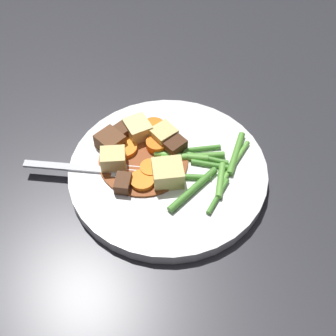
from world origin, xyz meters
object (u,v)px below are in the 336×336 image
fork (96,169)px  meat_chunk_0 (123,183)px  carrot_slice_0 (151,169)px  potato_chunk_3 (138,129)px  meat_chunk_2 (175,147)px  carrot_slice_4 (157,145)px  meat_chunk_3 (110,141)px  potato_chunk_0 (113,160)px  dinner_plate (168,172)px  carrot_slice_1 (142,181)px  carrot_slice_3 (154,129)px  meat_chunk_1 (124,131)px  potato_chunk_2 (163,135)px  carrot_slice_2 (124,148)px  potato_chunk_1 (168,173)px

fork → meat_chunk_0: bearing=163.7°
carrot_slice_0 → meat_chunk_0: size_ratio=1.06×
potato_chunk_3 → meat_chunk_2: potato_chunk_3 is taller
carrot_slice_4 → meat_chunk_2: size_ratio=1.03×
meat_chunk_2 → meat_chunk_3: bearing=13.6°
meat_chunk_3 → potato_chunk_0: bearing=121.0°
dinner_plate → carrot_slice_1: size_ratio=8.21×
potato_chunk_0 → meat_chunk_2: bearing=-143.5°
potato_chunk_0 → fork: (0.02, 0.01, -0.01)m
carrot_slice_1 → potato_chunk_0: (0.04, -0.01, 0.01)m
carrot_slice_3 → potato_chunk_3: bearing=35.8°
carrot_slice_1 → meat_chunk_1: size_ratio=1.35×
meat_chunk_0 → fork: 0.05m
potato_chunk_2 → meat_chunk_1: potato_chunk_2 is taller
meat_chunk_2 → fork: meat_chunk_2 is taller
potato_chunk_3 → meat_chunk_3: size_ratio=1.04×
potato_chunk_3 → meat_chunk_2: size_ratio=1.23×
potato_chunk_0 → meat_chunk_1: potato_chunk_0 is taller
carrot_slice_3 → meat_chunk_2: (-0.04, 0.02, 0.00)m
carrot_slice_3 → potato_chunk_3: 0.02m
potato_chunk_3 → fork: potato_chunk_3 is taller
fork → meat_chunk_2: bearing=-143.3°
carrot_slice_3 → meat_chunk_3: 0.06m
carrot_slice_1 → potato_chunk_0: bearing=-17.3°
carrot_slice_3 → carrot_slice_4: bearing=118.0°
carrot_slice_2 → meat_chunk_0: (-0.02, 0.06, 0.00)m
fork → meat_chunk_3: bearing=-92.5°
carrot_slice_0 → meat_chunk_0: 0.04m
carrot_slice_3 → meat_chunk_2: bearing=148.3°
potato_chunk_0 → meat_chunk_3: size_ratio=0.97×
meat_chunk_2 → carrot_slice_2: bearing=18.0°
dinner_plate → meat_chunk_2: bearing=-88.9°
potato_chunk_3 → meat_chunk_0: size_ratio=1.29×
potato_chunk_1 → potato_chunk_3: potato_chunk_1 is taller
carrot_slice_1 → meat_chunk_3: bearing=-34.6°
dinner_plate → potato_chunk_3: bearing=-35.1°
potato_chunk_3 → meat_chunk_0: potato_chunk_3 is taller
potato_chunk_1 → carrot_slice_1: bearing=29.4°
potato_chunk_2 → carrot_slice_2: bearing=38.0°
carrot_slice_1 → fork: 0.06m
meat_chunk_1 → meat_chunk_2: size_ratio=0.85×
potato_chunk_3 → meat_chunk_1: size_ratio=1.45×
carrot_slice_3 → potato_chunk_3: (0.02, 0.01, 0.01)m
meat_chunk_2 → meat_chunk_1: bearing=-2.9°
carrot_slice_4 → potato_chunk_0: size_ratio=0.90×
dinner_plate → meat_chunk_2: (0.00, -0.03, 0.02)m
meat_chunk_0 → meat_chunk_3: meat_chunk_3 is taller
dinner_plate → fork: 0.09m
carrot_slice_3 → fork: bearing=62.1°
potato_chunk_3 → fork: (0.03, 0.07, -0.01)m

